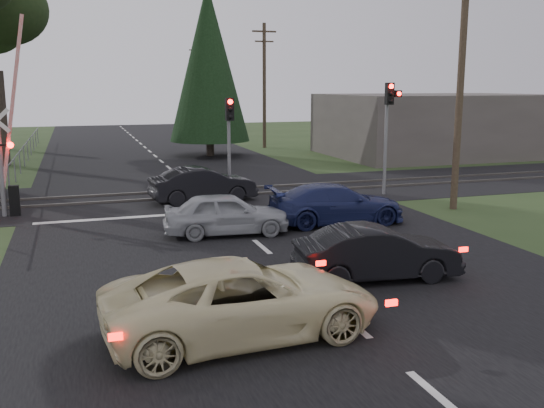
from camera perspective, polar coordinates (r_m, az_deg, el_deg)
name	(u,v)px	position (r m, az deg, el deg)	size (l,w,h in m)	color
ground	(298,278)	(14.85, 2.47, -6.95)	(120.00, 120.00, 0.00)	#283C1B
road	(210,203)	(24.18, -5.84, 0.11)	(14.00, 100.00, 0.01)	black
rail_corridor	(200,194)	(26.10, -6.77, 0.91)	(120.00, 8.00, 0.01)	black
stop_line	(221,211)	(22.45, -4.86, -0.70)	(13.00, 0.35, 0.00)	silver
rail_near	(204,196)	(25.32, -6.42, 0.71)	(120.00, 0.12, 0.10)	#59544C
rail_far	(197,190)	(26.87, -7.11, 1.29)	(120.00, 0.12, 0.10)	#59544C
crossing_signal	(7,159)	(23.25, -23.66, 3.91)	(1.62, 0.38, 6.96)	slate
traffic_signal_right	(389,117)	(25.94, 10.95, 8.09)	(0.68, 0.48, 4.70)	slate
traffic_signal_center	(230,130)	(24.69, -4.02, 6.93)	(0.32, 0.48, 4.10)	slate
utility_pole_near	(461,82)	(23.46, 17.33, 10.94)	(1.80, 0.26, 9.00)	#4C3D2D
utility_pole_mid	(264,83)	(45.26, -0.73, 11.29)	(1.80, 0.26, 9.00)	#4C3D2D
utility_pole_far	(198,84)	(69.53, -6.99, 11.16)	(1.80, 0.26, 9.00)	#4C3D2D
conifer_tree	(209,63)	(40.14, -5.99, 13.06)	(5.20, 5.20, 11.00)	#473D33
fence_left	(23,170)	(36.12, -22.40, 2.97)	(0.10, 36.00, 1.20)	slate
building_right	(436,125)	(42.12, 15.18, 7.21)	(14.00, 10.00, 4.00)	#59514C
cream_coupe	(243,299)	(11.34, -2.76, -8.94)	(2.38, 5.16, 1.43)	beige
dark_hatchback	(377,253)	(14.76, 9.85, -4.58)	(1.37, 3.94, 1.30)	black
silver_car	(226,214)	(18.90, -4.32, -0.93)	(1.57, 3.90, 1.33)	#9EA2A5
blue_sedan	(336,204)	(20.47, 6.05, -0.01)	(1.88, 4.63, 1.34)	#1A214F
dark_car_far	(203,185)	(24.34, -6.50, 1.81)	(1.46, 4.19, 1.38)	black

